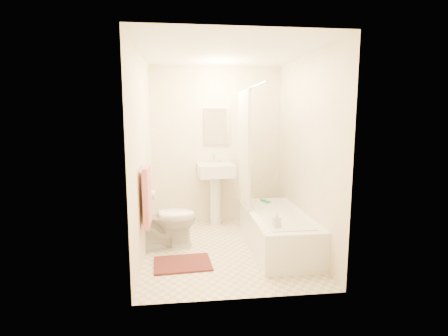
{
  "coord_description": "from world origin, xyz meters",
  "views": [
    {
      "loc": [
        -0.53,
        -4.16,
        1.68
      ],
      "look_at": [
        0.0,
        0.25,
        1.0
      ],
      "focal_mm": 28.0,
      "sensor_mm": 36.0,
      "label": 1
    }
  ],
  "objects": [
    {
      "name": "floor",
      "position": [
        0.0,
        0.0,
        0.0
      ],
      "size": [
        2.4,
        2.4,
        0.0
      ],
      "primitive_type": "plane",
      "color": "beige",
      "rests_on": "ground"
    },
    {
      "name": "wall_left",
      "position": [
        -1.0,
        0.0,
        1.2
      ],
      "size": [
        0.02,
        2.4,
        2.4
      ],
      "primitive_type": "cube",
      "color": "beige",
      "rests_on": "ground"
    },
    {
      "name": "toilet_paper",
      "position": [
        -0.93,
        0.12,
        0.7
      ],
      "size": [
        0.11,
        0.12,
        0.12
      ],
      "primitive_type": "cylinder",
      "rotation": [
        0.0,
        1.57,
        0.0
      ],
      "color": "white",
      "rests_on": "wall_left"
    },
    {
      "name": "mirror",
      "position": [
        0.0,
        1.18,
        1.5
      ],
      "size": [
        0.4,
        0.03,
        0.55
      ],
      "primitive_type": "cube",
      "color": "white",
      "rests_on": "wall_back"
    },
    {
      "name": "sink",
      "position": [
        -0.04,
        1.02,
        0.51
      ],
      "size": [
        0.56,
        0.46,
        1.03
      ],
      "primitive_type": null,
      "rotation": [
        0.0,
        0.0,
        0.09
      ],
      "color": "white",
      "rests_on": "floor"
    },
    {
      "name": "ceiling",
      "position": [
        0.0,
        0.0,
        2.4
      ],
      "size": [
        2.4,
        2.4,
        0.0
      ],
      "primitive_type": "plane",
      "color": "white",
      "rests_on": "ground"
    },
    {
      "name": "wall_right",
      "position": [
        1.0,
        0.0,
        1.2
      ],
      "size": [
        0.02,
        2.4,
        2.4
      ],
      "primitive_type": "cube",
      "color": "beige",
      "rests_on": "ground"
    },
    {
      "name": "soap_bottle",
      "position": [
        0.49,
        -0.55,
        0.54
      ],
      "size": [
        0.09,
        0.09,
        0.18
      ],
      "primitive_type": "imported",
      "rotation": [
        0.0,
        0.0,
        0.1
      ],
      "color": "silver",
      "rests_on": "bathtub"
    },
    {
      "name": "bath_mat",
      "position": [
        -0.55,
        -0.39,
        0.01
      ],
      "size": [
        0.67,
        0.52,
        0.02
      ],
      "primitive_type": "cube",
      "rotation": [
        0.0,
        0.0,
        0.07
      ],
      "color": "#52241E",
      "rests_on": "floor"
    },
    {
      "name": "wall_back",
      "position": [
        0.0,
        1.2,
        1.2
      ],
      "size": [
        2.0,
        0.02,
        2.4
      ],
      "primitive_type": "cube",
      "color": "beige",
      "rests_on": "ground"
    },
    {
      "name": "towel",
      "position": [
        -0.93,
        -0.25,
        0.78
      ],
      "size": [
        0.06,
        0.45,
        0.66
      ],
      "primitive_type": "cube",
      "color": "#CC7266",
      "rests_on": "towel_bar"
    },
    {
      "name": "curtain_rod",
      "position": [
        0.3,
        0.1,
        2.0
      ],
      "size": [
        0.03,
        1.7,
        0.03
      ],
      "primitive_type": "cylinder",
      "rotation": [
        1.57,
        0.0,
        0.0
      ],
      "color": "silver",
      "rests_on": "wall_back"
    },
    {
      "name": "towel_bar",
      "position": [
        -0.96,
        -0.25,
        1.1
      ],
      "size": [
        0.02,
        0.6,
        0.02
      ],
      "primitive_type": "cylinder",
      "rotation": [
        1.57,
        0.0,
        0.0
      ],
      "color": "silver",
      "rests_on": "wall_left"
    },
    {
      "name": "scrub_brush",
      "position": [
        0.63,
        0.54,
        0.47
      ],
      "size": [
        0.12,
        0.2,
        0.04
      ],
      "primitive_type": "cube",
      "rotation": [
        0.0,
        0.0,
        0.36
      ],
      "color": "#29A666",
      "rests_on": "bathtub"
    },
    {
      "name": "toilet",
      "position": [
        -0.75,
        0.16,
        0.38
      ],
      "size": [
        0.83,
        0.55,
        0.76
      ],
      "primitive_type": "imported",
      "rotation": [
        0.0,
        0.0,
        1.73
      ],
      "color": "white",
      "rests_on": "floor"
    },
    {
      "name": "shower_curtain",
      "position": [
        0.3,
        0.5,
        1.22
      ],
      "size": [
        0.04,
        0.8,
        1.55
      ],
      "primitive_type": "cube",
      "color": "silver",
      "rests_on": "curtain_rod"
    },
    {
      "name": "bathtub",
      "position": [
        0.65,
        -0.02,
        0.23
      ],
      "size": [
        0.7,
        1.6,
        0.45
      ],
      "primitive_type": null,
      "color": "white",
      "rests_on": "floor"
    }
  ]
}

